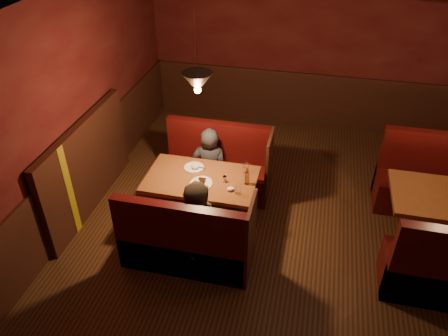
% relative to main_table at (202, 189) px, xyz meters
% --- Properties ---
extents(room, '(6.02, 7.02, 2.92)m').
position_rel_main_table_xyz_m(room, '(1.01, -0.31, 0.47)').
color(room, '#3E2313').
rests_on(room, ground).
extents(main_table, '(1.40, 0.85, 0.98)m').
position_rel_main_table_xyz_m(main_table, '(0.00, 0.00, 0.00)').
color(main_table, '#5D3213').
rests_on(main_table, ground).
extents(main_bench_far, '(1.54, 0.55, 1.05)m').
position_rel_main_table_xyz_m(main_bench_far, '(0.02, 0.80, -0.24)').
color(main_bench_far, '#4B0D0D').
rests_on(main_bench_far, ground).
extents(main_bench_near, '(1.54, 0.55, 1.05)m').
position_rel_main_table_xyz_m(main_bench_near, '(0.02, -0.80, -0.24)').
color(main_bench_near, '#4B0D0D').
rests_on(main_bench_near, ground).
extents(second_table, '(1.40, 0.90, 0.79)m').
position_rel_main_table_xyz_m(second_table, '(3.01, 0.24, 0.01)').
color(second_table, '#5D3213').
rests_on(second_table, ground).
extents(second_bench_far, '(1.55, 0.58, 1.11)m').
position_rel_main_table_xyz_m(second_bench_far, '(3.04, 1.08, -0.23)').
color(second_bench_far, '#4B0D0D').
rests_on(second_bench_far, ground).
extents(diner_a, '(0.56, 0.39, 1.45)m').
position_rel_main_table_xyz_m(diner_a, '(-0.07, 0.65, 0.15)').
color(diner_a, '#2A2B30').
rests_on(diner_a, ground).
extents(diner_b, '(0.91, 0.82, 1.51)m').
position_rel_main_table_xyz_m(diner_b, '(0.17, -0.70, 0.18)').
color(diner_b, '#413327').
rests_on(diner_b, ground).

